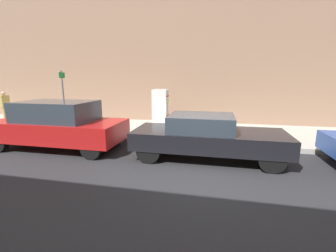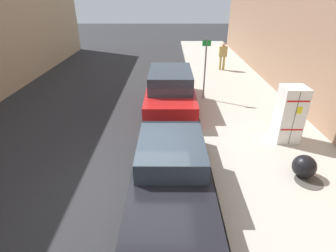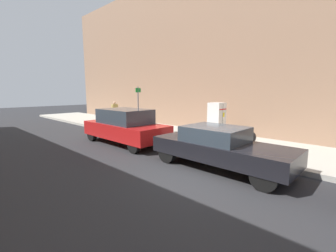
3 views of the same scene
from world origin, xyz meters
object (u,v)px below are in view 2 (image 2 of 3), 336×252
Objects in this scene: parked_sedan_dark at (171,169)px; discarded_refrigerator at (290,114)px; trash_bag at (304,166)px; pedestrian_walking_far at (223,54)px; street_sign_post at (205,66)px; parked_suv_red at (170,90)px.

discarded_refrigerator is at bearing -147.25° from parked_sedan_dark.
trash_bag is 10.82m from pedestrian_walking_far.
trash_bag is at bearing 109.36° from street_sign_post.
street_sign_post is (2.28, -3.74, 0.58)m from discarded_refrigerator.
discarded_refrigerator is at bearing -98.18° from trash_bag.
street_sign_post reaches higher than discarded_refrigerator.
street_sign_post is 1.62× the size of pedestrian_walking_far.
discarded_refrigerator is 4.55m from parked_sedan_dark.
parked_sedan_dark is at bearing 90.00° from parked_suv_red.
parked_suv_red is at bearing -37.47° from discarded_refrigerator.
trash_bag is (-2.00, 5.70, -1.20)m from street_sign_post.
discarded_refrigerator reaches higher than pedestrian_walking_far.
pedestrian_walking_far reaches higher than parked_suv_red.
parked_suv_red is 5.37m from parked_sedan_dark.
parked_sedan_dark is (3.81, 2.45, -0.35)m from discarded_refrigerator.
parked_suv_red is at bearing 57.73° from pedestrian_walking_far.
trash_bag is 0.13× the size of parked_sedan_dark.
parked_suv_red reaches higher than parked_sedan_dark.
parked_suv_red is (3.81, -2.92, -0.21)m from discarded_refrigerator.
discarded_refrigerator is 4.42m from street_sign_post.
pedestrian_walking_far is (0.52, -8.84, 0.04)m from discarded_refrigerator.
parked_sedan_dark is at bearing 76.15° from street_sign_post.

